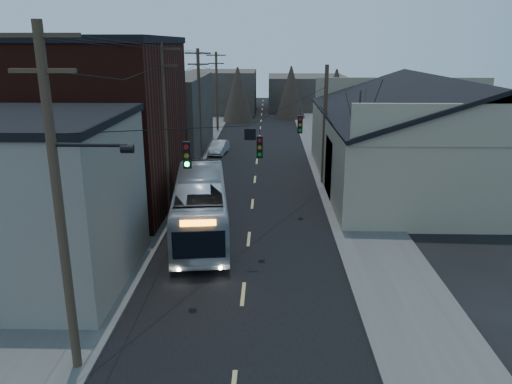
{
  "coord_description": "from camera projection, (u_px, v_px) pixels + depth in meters",
  "views": [
    {
      "loc": [
        0.99,
        -10.41,
        9.89
      ],
      "look_at": [
        0.41,
        12.66,
        3.0
      ],
      "focal_mm": 35.0,
      "sensor_mm": 36.0,
      "label": 1
    }
  ],
  "objects": [
    {
      "name": "sidewalk_right",
      "position": [
        334.0,
        167.0,
        41.39
      ],
      "size": [
        4.0,
        110.0,
        0.12
      ],
      "primitive_type": "cube",
      "color": "#474744",
      "rests_on": "ground"
    },
    {
      "name": "building_brick",
      "position": [
        91.0,
        126.0,
        30.79
      ],
      "size": [
        10.0,
        12.0,
        10.0
      ],
      "primitive_type": "cube",
      "color": "black",
      "rests_on": "ground"
    },
    {
      "name": "bus",
      "position": [
        201.0,
        206.0,
        26.65
      ],
      "size": [
        3.95,
        11.49,
        3.14
      ],
      "primitive_type": "imported",
      "rotation": [
        0.0,
        0.0,
        3.26
      ],
      "color": "#A4AAB0",
      "rests_on": "ground"
    },
    {
      "name": "bare_tree",
      "position": [
        357.0,
        149.0,
        30.8
      ],
      "size": [
        0.4,
        0.4,
        7.2
      ],
      "primitive_type": "cone",
      "color": "black",
      "rests_on": "ground"
    },
    {
      "name": "road_surface",
      "position": [
        256.0,
        167.0,
        41.56
      ],
      "size": [
        9.0,
        110.0,
        0.02
      ],
      "primitive_type": "cube",
      "color": "black",
      "rests_on": "ground"
    },
    {
      "name": "building_far_left",
      "position": [
        222.0,
        91.0,
        74.38
      ],
      "size": [
        10.0,
        12.0,
        6.0
      ],
      "primitive_type": "cube",
      "color": "#342F29",
      "rests_on": "ground"
    },
    {
      "name": "sidewalk_left",
      "position": [
        179.0,
        166.0,
        41.7
      ],
      "size": [
        4.0,
        110.0,
        0.12
      ],
      "primitive_type": "cube",
      "color": "#474744",
      "rests_on": "ground"
    },
    {
      "name": "building_left_far",
      "position": [
        156.0,
        115.0,
        46.54
      ],
      "size": [
        9.0,
        14.0,
        7.0
      ],
      "primitive_type": "cube",
      "color": "#342F29",
      "rests_on": "ground"
    },
    {
      "name": "building_far_right",
      "position": [
        306.0,
        92.0,
        79.0
      ],
      "size": [
        12.0,
        14.0,
        5.0
      ],
      "primitive_type": "cube",
      "color": "#342F29",
      "rests_on": "ground"
    },
    {
      "name": "warehouse",
      "position": [
        436.0,
        148.0,
        35.69
      ],
      "size": [
        16.16,
        20.6,
        7.73
      ],
      "color": "gray",
      "rests_on": "ground"
    },
    {
      "name": "parked_car",
      "position": [
        219.0,
        147.0,
        46.36
      ],
      "size": [
        1.75,
        3.83,
        1.22
      ],
      "primitive_type": "imported",
      "rotation": [
        0.0,
        0.0,
        -0.13
      ],
      "color": "#B3B7BC",
      "rests_on": "ground"
    },
    {
      "name": "utility_lines",
      "position": [
        209.0,
        117.0,
        34.61
      ],
      "size": [
        11.24,
        45.28,
        10.5
      ],
      "color": "#382B1E",
      "rests_on": "ground"
    },
    {
      "name": "building_clapboard",
      "position": [
        27.0,
        204.0,
        20.66
      ],
      "size": [
        8.0,
        8.0,
        7.0
      ],
      "primitive_type": "cube",
      "color": "slate",
      "rests_on": "ground"
    }
  ]
}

